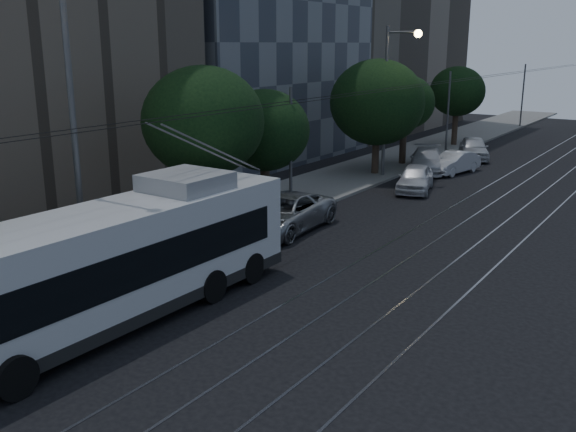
% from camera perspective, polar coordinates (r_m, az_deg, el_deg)
% --- Properties ---
extents(ground, '(120.00, 120.00, 0.00)m').
position_cam_1_polar(ground, '(19.37, -3.16, -8.85)').
color(ground, black).
rests_on(ground, ground).
extents(sidewalk, '(5.00, 90.00, 0.15)m').
position_cam_1_polar(sidewalk, '(39.42, 5.66, 3.62)').
color(sidewalk, slate).
rests_on(sidewalk, ground).
extents(tram_rails, '(4.52, 90.00, 0.02)m').
position_cam_1_polar(tram_rails, '(35.92, 19.83, 1.56)').
color(tram_rails, gray).
rests_on(tram_rails, ground).
extents(overhead_wires, '(2.23, 90.00, 6.00)m').
position_cam_1_polar(overhead_wires, '(37.78, 9.20, 8.22)').
color(overhead_wires, black).
rests_on(overhead_wires, ground).
extents(trolleybus, '(2.95, 13.17, 5.63)m').
position_cam_1_polar(trolleybus, '(18.98, -14.99, -4.03)').
color(trolleybus, silver).
rests_on(trolleybus, ground).
extents(pickup_silver, '(2.94, 5.81, 1.57)m').
position_cam_1_polar(pickup_silver, '(27.63, -0.33, 0.27)').
color(pickup_silver, '#A2A5AA').
rests_on(pickup_silver, ground).
extents(car_white_a, '(2.80, 4.55, 1.45)m').
position_cam_1_polar(car_white_a, '(35.87, 11.24, 3.32)').
color(car_white_a, silver).
rests_on(car_white_a, ground).
extents(car_white_b, '(3.74, 5.44, 1.46)m').
position_cam_1_polar(car_white_b, '(41.55, 12.23, 4.87)').
color(car_white_b, '#B7B6BB').
rests_on(car_white_b, ground).
extents(car_white_c, '(2.26, 4.31, 1.35)m').
position_cam_1_polar(car_white_c, '(41.48, 14.54, 4.63)').
color(car_white_c, silver).
rests_on(car_white_c, ground).
extents(car_white_d, '(3.50, 4.93, 1.56)m').
position_cam_1_polar(car_white_d, '(47.00, 16.17, 5.83)').
color(car_white_d, silver).
rests_on(car_white_d, ground).
extents(tree_1, '(4.95, 4.95, 7.05)m').
position_cam_1_polar(tree_1, '(26.23, -7.53, 8.29)').
color(tree_1, '#32261B').
rests_on(tree_1, ground).
extents(tree_2, '(4.21, 4.21, 5.86)m').
position_cam_1_polar(tree_2, '(30.06, -2.10, 7.59)').
color(tree_2, '#32261B').
rests_on(tree_2, ground).
extents(tree_3, '(5.70, 5.70, 7.02)m').
position_cam_1_polar(tree_3, '(39.38, 7.94, 9.97)').
color(tree_3, '#32261B').
rests_on(tree_3, ground).
extents(tree_4, '(3.91, 3.91, 5.91)m').
position_cam_1_polar(tree_4, '(43.06, 10.35, 9.87)').
color(tree_4, '#32261B').
rests_on(tree_4, ground).
extents(tree_5, '(4.23, 4.23, 6.20)m').
position_cam_1_polar(tree_5, '(52.19, 14.81, 10.65)').
color(tree_5, '#32261B').
rests_on(tree_5, ground).
extents(streetlamp_near, '(2.57, 0.44, 10.69)m').
position_cam_1_polar(streetlamp_near, '(20.59, -18.03, 10.32)').
color(streetlamp_near, '#59595B').
rests_on(streetlamp_near, ground).
extents(streetlamp_far, '(2.18, 0.44, 8.84)m').
position_cam_1_polar(streetlamp_far, '(38.48, 9.22, 11.21)').
color(streetlamp_far, '#59595B').
rests_on(streetlamp_far, ground).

